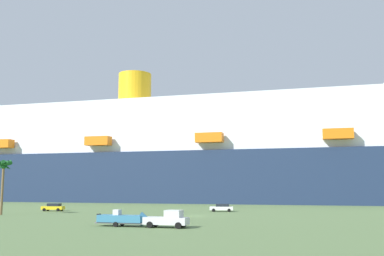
{
  "coord_description": "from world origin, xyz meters",
  "views": [
    {
      "loc": [
        16.43,
        -76.2,
        5.18
      ],
      "look_at": [
        -6.5,
        24.54,
        18.78
      ],
      "focal_mm": 41.37,
      "sensor_mm": 36.0,
      "label": 1
    }
  ],
  "objects_px": {
    "cruise_ship": "(226,159)",
    "parked_car_white_van": "(222,207)",
    "palm_tree": "(3,168)",
    "parked_car_yellow_taxi": "(53,207)",
    "pickup_truck": "(168,219)",
    "small_boat_on_trailer": "(126,219)"
  },
  "relations": [
    {
      "from": "cruise_ship",
      "to": "parked_car_white_van",
      "type": "xyz_separation_m",
      "value": [
        6.75,
        -52.04,
        -13.19
      ]
    },
    {
      "from": "palm_tree",
      "to": "parked_car_yellow_taxi",
      "type": "bearing_deg",
      "value": 78.14
    },
    {
      "from": "pickup_truck",
      "to": "parked_car_white_van",
      "type": "distance_m",
      "value": 36.39
    },
    {
      "from": "cruise_ship",
      "to": "palm_tree",
      "type": "relative_size",
      "value": 24.42
    },
    {
      "from": "parked_car_white_van",
      "to": "parked_car_yellow_taxi",
      "type": "distance_m",
      "value": 35.08
    },
    {
      "from": "pickup_truck",
      "to": "parked_car_yellow_taxi",
      "type": "xyz_separation_m",
      "value": [
        -33.52,
        30.4,
        -0.21
      ]
    },
    {
      "from": "parked_car_yellow_taxi",
      "to": "palm_tree",
      "type": "bearing_deg",
      "value": -101.86
    },
    {
      "from": "pickup_truck",
      "to": "parked_car_yellow_taxi",
      "type": "bearing_deg",
      "value": 137.79
    },
    {
      "from": "pickup_truck",
      "to": "parked_car_white_van",
      "type": "relative_size",
      "value": 1.16
    },
    {
      "from": "parked_car_white_van",
      "to": "cruise_ship",
      "type": "bearing_deg",
      "value": 97.39
    },
    {
      "from": "cruise_ship",
      "to": "parked_car_white_van",
      "type": "bearing_deg",
      "value": -82.61
    },
    {
      "from": "palm_tree",
      "to": "parked_car_yellow_taxi",
      "type": "distance_m",
      "value": 15.47
    },
    {
      "from": "cruise_ship",
      "to": "small_boat_on_trailer",
      "type": "height_order",
      "value": "cruise_ship"
    },
    {
      "from": "small_boat_on_trailer",
      "to": "parked_car_yellow_taxi",
      "type": "bearing_deg",
      "value": 132.82
    },
    {
      "from": "pickup_truck",
      "to": "palm_tree",
      "type": "height_order",
      "value": "palm_tree"
    },
    {
      "from": "palm_tree",
      "to": "small_boat_on_trailer",
      "type": "bearing_deg",
      "value": -28.76
    },
    {
      "from": "small_boat_on_trailer",
      "to": "parked_car_white_van",
      "type": "relative_size",
      "value": 1.73
    },
    {
      "from": "small_boat_on_trailer",
      "to": "parked_car_white_van",
      "type": "bearing_deg",
      "value": 79.3
    },
    {
      "from": "parked_car_white_van",
      "to": "parked_car_yellow_taxi",
      "type": "relative_size",
      "value": 1.05
    },
    {
      "from": "palm_tree",
      "to": "parked_car_white_van",
      "type": "height_order",
      "value": "palm_tree"
    },
    {
      "from": "small_boat_on_trailer",
      "to": "pickup_truck",
      "type": "bearing_deg",
      "value": -4.22
    },
    {
      "from": "cruise_ship",
      "to": "small_boat_on_trailer",
      "type": "bearing_deg",
      "value": -90.03
    }
  ]
}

